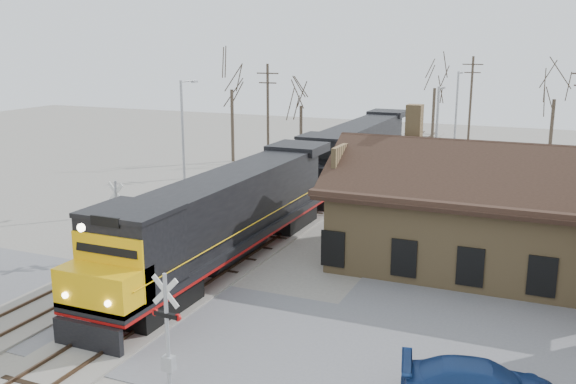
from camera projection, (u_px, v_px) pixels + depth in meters
name	position (u px, v px, depth m)	size (l,w,h in m)	color
ground	(142.00, 318.00, 26.45)	(140.00, 140.00, 0.00)	gray
road	(142.00, 317.00, 26.45)	(60.00, 9.00, 0.03)	slate
track_main	(287.00, 224.00, 39.84)	(3.40, 90.00, 0.24)	gray
track_siding	(223.00, 216.00, 41.58)	(3.40, 90.00, 0.24)	gray
depot	(483.00, 221.00, 32.00)	(15.20, 9.31, 7.90)	olive
locomotive_lead	(222.00, 218.00, 32.05)	(3.24, 21.72, 4.83)	black
locomotive_trailing	(355.00, 151.00, 51.70)	(3.24, 21.72, 4.57)	black
crossbuck_near	(167.00, 336.00, 20.64)	(1.14, 0.30, 3.99)	#A5A8AD
crossbuck_far	(118.00, 223.00, 33.26)	(1.19, 0.31, 4.18)	#A5A8AD
streetlight_a	(184.00, 137.00, 42.89)	(0.25, 2.04, 8.66)	#A5A8AD
streetlight_b	(437.00, 139.00, 44.00)	(0.25, 2.04, 8.19)	#A5A8AD
streetlight_c	(456.00, 116.00, 54.84)	(0.25, 2.04, 8.69)	#A5A8AD
utility_pole_a	(268.00, 116.00, 55.07)	(2.00, 0.24, 9.31)	#382D23
utility_pole_b	(470.00, 103.00, 64.39)	(2.00, 0.24, 9.74)	#382D23
tree_a	(231.00, 77.00, 59.41)	(4.52, 4.52, 11.08)	#382D23
tree_b	(301.00, 97.00, 60.62)	(3.46, 3.46, 8.49)	#382D23
tree_c	(435.00, 78.00, 67.06)	(4.26, 4.26, 10.43)	#382D23
tree_d	(555.00, 88.00, 57.86)	(4.03, 4.03, 9.86)	#382D23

